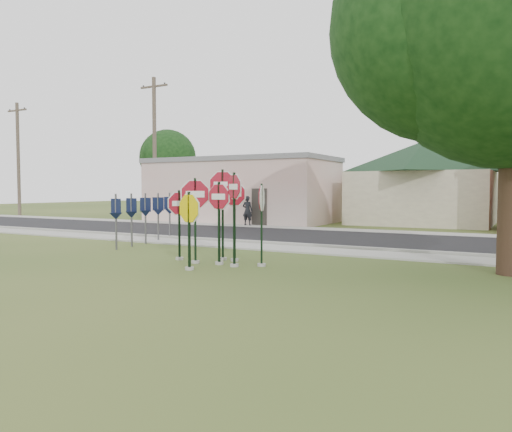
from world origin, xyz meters
The scene contains 20 objects.
ground centered at (0.00, 0.00, 0.00)m, with size 120.00×120.00×0.00m, color #334B1C.
sidewalk_near centered at (0.00, 5.50, 0.03)m, with size 60.00×1.60×0.06m, color gray.
road centered at (0.00, 10.00, 0.02)m, with size 60.00×7.00×0.04m, color black.
sidewalk_far centered at (0.00, 14.30, 0.03)m, with size 60.00×1.60×0.06m, color gray.
curb centered at (0.00, 6.50, 0.07)m, with size 60.00×0.20×0.14m, color gray.
stop_sign_center centered at (0.11, 1.36, 1.52)m, with size 1.04×0.24×2.47m.
stop_sign_yellow centered at (-0.07, 0.17, 1.32)m, with size 1.09×0.26×2.21m.
stop_sign_left centered at (-0.64, 1.24, 1.64)m, with size 0.85×0.83×2.60m.
stop_sign_right centered at (0.70, 1.23, 1.67)m, with size 0.87×0.47×2.72m.
stop_sign_back_right centered at (0.15, 2.13, 1.55)m, with size 1.00×0.24×2.52m.
stop_sign_back_left centered at (-0.29, 2.17, 1.84)m, with size 1.12×0.38×2.88m.
stop_sign_far_right centered at (1.33, 1.66, 1.47)m, with size 0.34×0.96×2.41m.
stop_sign_far_left centered at (-1.48, 1.58, 1.33)m, with size 0.57×0.82×2.22m.
route_sign_row centered at (-5.40, 4.50, 1.22)m, with size 1.43×4.63×2.00m.
building_stucco centered at (-9.00, 18.00, 2.15)m, with size 12.20×6.20×4.20m.
building_house centered at (2.00, 22.00, 3.65)m, with size 11.60×11.60×6.20m.
utility_pole_near centered at (-14.00, 15.20, 4.97)m, with size 2.20×0.26×9.50m.
utility_pole_far centered at (-28.00, 15.20, 4.71)m, with size 2.20×0.26×9.00m.
bg_tree_left centered at (-20.00, 24.00, 4.88)m, with size 4.90×4.90×7.35m.
pedestrian centered at (-6.53, 14.53, 0.92)m, with size 0.62×0.41×1.71m, color black.
Camera 1 is at (7.90, -10.56, 2.17)m, focal length 35.00 mm.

